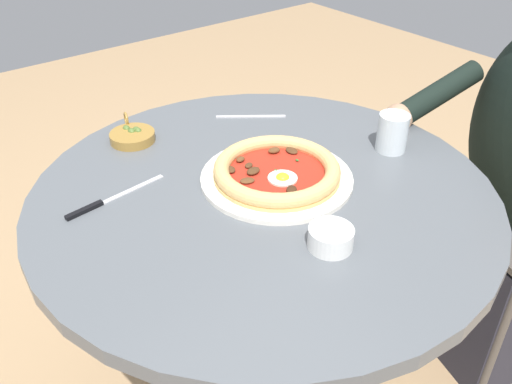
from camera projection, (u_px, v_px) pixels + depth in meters
name	position (u px, v px, depth m)	size (l,w,h in m)	color
dining_table	(262.00, 256.00, 1.17)	(0.92, 0.92, 0.74)	#565B60
pizza_on_plate	(277.00, 172.00, 1.09)	(0.31, 0.31, 0.04)	white
water_glass	(392.00, 134.00, 1.18)	(0.07, 0.07, 0.08)	silver
steak_knife	(102.00, 203.00, 1.03)	(0.03, 0.21, 0.01)	silver
ramekin_capers	(331.00, 237.00, 0.91)	(0.08, 0.08, 0.04)	white
olive_pan	(132.00, 136.00, 1.23)	(0.12, 0.10, 0.05)	olive
fork_utensil	(251.00, 116.00, 1.34)	(0.11, 0.14, 0.00)	#BCBCC1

